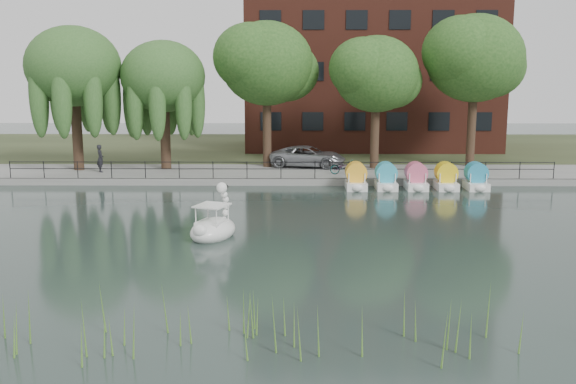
{
  "coord_description": "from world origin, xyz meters",
  "views": [
    {
      "loc": [
        0.76,
        -24.0,
        6.54
      ],
      "look_at": [
        0.5,
        4.0,
        1.3
      ],
      "focal_mm": 40.0,
      "sensor_mm": 36.0,
      "label": 1
    }
  ],
  "objects_px": {
    "minivan": "(308,155)",
    "pedestrian": "(100,156)",
    "bicycle": "(344,166)",
    "swan_boat": "(214,226)"
  },
  "relations": [
    {
      "from": "bicycle",
      "to": "minivan",
      "type": "bearing_deg",
      "value": 46.83
    },
    {
      "from": "swan_boat",
      "to": "minivan",
      "type": "bearing_deg",
      "value": 96.99
    },
    {
      "from": "pedestrian",
      "to": "swan_boat",
      "type": "xyz_separation_m",
      "value": [
        8.84,
        -14.46,
        -0.93
      ]
    },
    {
      "from": "pedestrian",
      "to": "swan_boat",
      "type": "distance_m",
      "value": 16.97
    },
    {
      "from": "minivan",
      "to": "swan_boat",
      "type": "xyz_separation_m",
      "value": [
        -4.17,
        -16.87,
        -0.73
      ]
    },
    {
      "from": "minivan",
      "to": "pedestrian",
      "type": "bearing_deg",
      "value": 112.81
    },
    {
      "from": "minivan",
      "to": "pedestrian",
      "type": "relative_size",
      "value": 2.86
    },
    {
      "from": "bicycle",
      "to": "pedestrian",
      "type": "bearing_deg",
      "value": 100.65
    },
    {
      "from": "minivan",
      "to": "pedestrian",
      "type": "distance_m",
      "value": 13.24
    },
    {
      "from": "minivan",
      "to": "pedestrian",
      "type": "height_order",
      "value": "pedestrian"
    }
  ]
}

